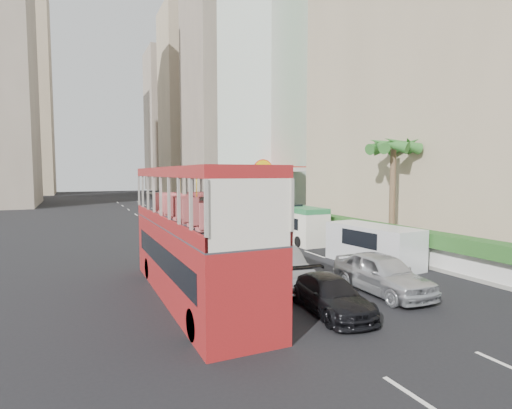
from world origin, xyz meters
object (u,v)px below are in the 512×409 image
double_decker_bus (193,233)px  minibus_far (295,224)px  van_asset (231,233)px  panel_van_far (228,210)px  palm_tree (392,197)px  shell_station (279,193)px  car_silver_lane_a (279,285)px  car_black (330,312)px  car_silver_lane_b (382,293)px  panel_van_near (373,245)px  minibus_near (251,222)px

double_decker_bus → minibus_far: bearing=43.0°
van_asset → panel_van_far: (2.87, 8.27, 1.04)m
palm_tree → shell_station: 19.14m
car_silver_lane_a → palm_tree: (10.01, 3.92, 3.38)m
car_silver_lane_a → shell_station: bearing=71.7°
car_black → car_silver_lane_b: bearing=23.6°
car_black → panel_van_near: 8.22m
car_silver_lane_b → car_black: bearing=-161.3°
car_silver_lane_a → shell_station: size_ratio=0.62×
double_decker_bus → van_asset: (7.37, 15.14, -2.53)m
minibus_near → shell_station: (8.73, 12.12, 1.37)m
double_decker_bus → car_silver_lane_b: (7.05, -2.65, -2.53)m
car_silver_lane_a → car_black: size_ratio=1.17×
minibus_near → van_asset: bearing=82.1°
double_decker_bus → minibus_near: double_decker_bus is taller
car_silver_lane_b → car_black: size_ratio=1.12×
car_silver_lane_b → palm_tree: palm_tree is taller
car_silver_lane_b → shell_station: size_ratio=0.59×
car_black → shell_station: shell_station is taller
car_silver_lane_b → van_asset: (0.32, 17.78, 0.00)m
car_black → van_asset: van_asset is taller
minibus_near → panel_van_near: size_ratio=1.20×
car_silver_lane_b → double_decker_bus: bearing=161.1°
panel_van_near → panel_van_far: (0.08, 21.91, -0.00)m
minibus_near → panel_van_far: size_ratio=1.20×
panel_van_near → palm_tree: (3.63, 2.51, 2.34)m
van_asset → double_decker_bus: bearing=-127.3°
minibus_far → van_asset: bearing=113.2°
car_silver_lane_a → shell_station: (12.21, 22.92, 2.75)m
minibus_near → minibus_far: minibus_near is taller
car_silver_lane_b → shell_station: bearing=72.4°
van_asset → minibus_far: size_ratio=0.85×
car_silver_lane_b → panel_van_near: 5.29m
double_decker_bus → car_black: (3.84, -3.63, -2.53)m
minibus_near → palm_tree: size_ratio=0.97×
double_decker_bus → panel_van_far: size_ratio=2.12×
panel_van_near → panel_van_far: size_ratio=1.00×
double_decker_bus → panel_van_far: 25.59m
palm_tree → shell_station: size_ratio=0.80×
car_black → palm_tree: bearing=44.0°
double_decker_bus → car_black: double_decker_bus is taller
double_decker_bus → minibus_near: 13.14m
minibus_near → shell_station: 14.99m
double_decker_bus → panel_van_near: double_decker_bus is taller
car_black → panel_van_near: panel_van_near is taller
panel_van_near → car_black: bearing=-146.5°
van_asset → shell_station: bearing=31.0°
van_asset → minibus_near: minibus_near is taller
double_decker_bus → minibus_far: size_ratio=1.94×
car_silver_lane_a → minibus_near: size_ratio=0.80×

